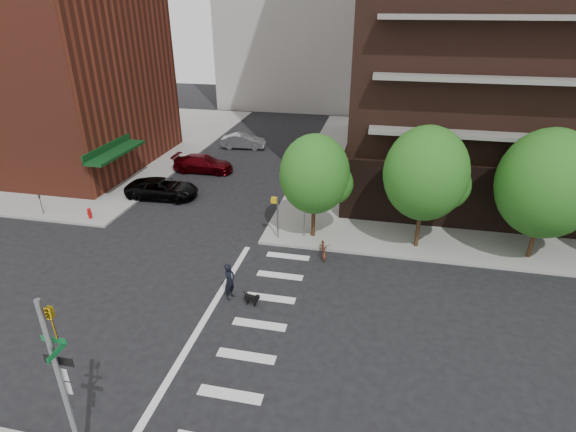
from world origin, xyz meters
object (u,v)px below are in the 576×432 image
object	(u,v)px
traffic_signal	(68,400)
dog_walker	(230,281)
fire_hydrant	(89,213)
parked_car_maroon	(203,164)
parked_car_black	(162,189)
parked_car_silver	(243,141)
scooter	(324,248)

from	to	relation	value
traffic_signal	dog_walker	distance (m)	9.42
traffic_signal	fire_hydrant	world-z (taller)	traffic_signal
parked_car_maroon	dog_walker	distance (m)	18.22
parked_car_black	parked_car_silver	bearing A→B (deg)	-12.61
fire_hydrant	dog_walker	world-z (taller)	dog_walker
dog_walker	parked_car_maroon	bearing A→B (deg)	38.78
parked_car_silver	parked_car_black	bearing A→B (deg)	165.02
parked_car_black	scooter	distance (m)	13.78
scooter	dog_walker	world-z (taller)	dog_walker
scooter	parked_car_black	bearing A→B (deg)	142.90
parked_car_black	scooter	xyz separation A→B (m)	(12.51, -5.76, -0.23)
parked_car_maroon	dog_walker	world-z (taller)	dog_walker
scooter	traffic_signal	bearing A→B (deg)	-123.46
parked_car_maroon	dog_walker	bearing A→B (deg)	-156.26
traffic_signal	dog_walker	world-z (taller)	traffic_signal
parked_car_silver	dog_walker	distance (m)	24.48
parked_car_silver	parked_car_maroon	bearing A→B (deg)	164.06
parked_car_silver	scooter	size ratio (longest dim) A/B	2.31
scooter	parked_car_maroon	bearing A→B (deg)	123.01
parked_car_silver	scooter	distance (m)	21.40
parked_car_black	fire_hydrant	bearing A→B (deg)	143.43
parked_car_black	dog_walker	xyz separation A→B (m)	(8.71, -10.63, 0.23)
traffic_signal	fire_hydrant	size ratio (longest dim) A/B	8.20
parked_car_black	parked_car_silver	size ratio (longest dim) A/B	1.20
traffic_signal	dog_walker	bearing A→B (deg)	80.14
traffic_signal	parked_car_maroon	size ratio (longest dim) A/B	1.21
traffic_signal	dog_walker	size ratio (longest dim) A/B	3.21
scooter	dog_walker	bearing A→B (deg)	-140.37
parked_car_maroon	dog_walker	size ratio (longest dim) A/B	2.65
traffic_signal	parked_car_maroon	distance (m)	26.38
dog_walker	parked_car_silver	bearing A→B (deg)	28.78
fire_hydrant	scooter	bearing A→B (deg)	-4.82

